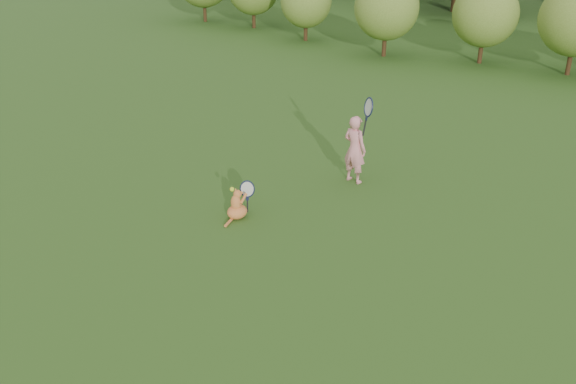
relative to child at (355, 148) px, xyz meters
The scene contains 5 objects.
ground 3.19m from the child, 91.60° to the right, with size 100.00×100.00×0.00m, color #1E4B15.
shrub_row 9.91m from the child, 90.51° to the left, with size 28.00×3.00×2.80m, color #5B7223, non-canonical shape.
child is the anchor object (origin of this frame).
cat 2.60m from the child, 109.62° to the right, with size 0.41×0.73×0.72m.
tennis_ball 2.70m from the child, 108.20° to the right, with size 0.08×0.08×0.08m.
Camera 1 is at (5.51, -6.66, 5.04)m, focal length 40.00 mm.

